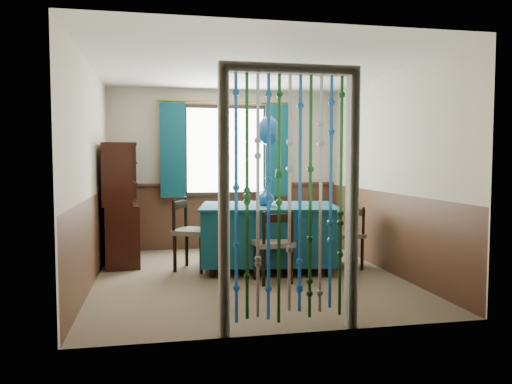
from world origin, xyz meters
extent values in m
plane|color=brown|center=(0.00, 0.00, 0.00)|extent=(4.00, 4.00, 0.00)
plane|color=silver|center=(0.00, 0.00, 2.50)|extent=(4.00, 4.00, 0.00)
plane|color=#BCB29A|center=(0.00, 2.00, 1.25)|extent=(3.60, 0.00, 3.60)
plane|color=#BCB29A|center=(0.00, -2.00, 1.25)|extent=(3.60, 0.00, 3.60)
plane|color=#BCB29A|center=(-1.80, 0.00, 1.25)|extent=(0.00, 4.00, 4.00)
plane|color=#BCB29A|center=(1.80, 0.00, 1.25)|extent=(0.00, 4.00, 4.00)
plane|color=#462B1A|center=(0.00, 1.99, 0.50)|extent=(3.60, 0.00, 3.60)
plane|color=#462B1A|center=(0.00, -1.99, 0.50)|extent=(3.60, 0.00, 3.60)
plane|color=#462B1A|center=(-1.79, 0.00, 0.50)|extent=(0.00, 4.00, 4.00)
plane|color=#462B1A|center=(1.79, 0.00, 0.50)|extent=(0.00, 4.00, 4.00)
cube|color=black|center=(0.00, 1.95, 1.55)|extent=(1.32, 0.12, 1.42)
cube|color=#0E3D48|center=(0.34, 0.36, 0.46)|extent=(1.82, 1.39, 0.68)
cube|color=#0E3D48|center=(0.34, 0.36, 0.81)|extent=(1.89, 1.46, 0.03)
cylinder|color=black|center=(-0.42, 0.05, 0.07)|extent=(0.07, 0.07, 0.14)
cylinder|color=black|center=(0.96, -0.18, 0.07)|extent=(0.07, 0.07, 0.14)
cylinder|color=black|center=(-0.28, 0.90, 0.07)|extent=(0.07, 0.07, 0.14)
cylinder|color=black|center=(1.10, 0.67, 0.07)|extent=(0.07, 0.07, 0.14)
cylinder|color=black|center=(0.09, -0.49, 0.21)|extent=(0.04, 0.04, 0.42)
cylinder|color=black|center=(0.42, -0.45, 0.21)|extent=(0.04, 0.04, 0.42)
cylinder|color=black|center=(0.06, -0.18, 0.21)|extent=(0.04, 0.04, 0.42)
cylinder|color=black|center=(0.39, -0.14, 0.21)|extent=(0.04, 0.04, 0.42)
cube|color=#5B5549|center=(0.24, -0.32, 0.45)|extent=(0.45, 0.44, 0.06)
cube|color=black|center=(0.26, -0.48, 0.76)|extent=(0.36, 0.08, 0.09)
cylinder|color=black|center=(0.09, -0.50, 0.63)|extent=(0.04, 0.04, 0.41)
cylinder|color=black|center=(0.43, -0.46, 0.63)|extent=(0.04, 0.04, 0.41)
cylinder|color=black|center=(0.59, 1.13, 0.21)|extent=(0.04, 0.04, 0.41)
cylinder|color=black|center=(0.28, 1.21, 0.21)|extent=(0.04, 0.04, 0.41)
cylinder|color=black|center=(0.52, 0.83, 0.21)|extent=(0.04, 0.04, 0.41)
cylinder|color=black|center=(0.21, 0.91, 0.21)|extent=(0.04, 0.04, 0.41)
cube|color=#5B5549|center=(0.40, 1.02, 0.44)|extent=(0.49, 0.47, 0.06)
cube|color=black|center=(0.44, 1.18, 0.74)|extent=(0.34, 0.12, 0.09)
cylinder|color=black|center=(0.60, 1.14, 0.62)|extent=(0.04, 0.04, 0.40)
cylinder|color=black|center=(0.28, 1.22, 0.62)|extent=(0.04, 0.04, 0.40)
cylinder|color=black|center=(-0.69, 0.75, 0.23)|extent=(0.05, 0.05, 0.46)
cylinder|color=black|center=(-0.85, 0.41, 0.23)|extent=(0.05, 0.05, 0.46)
cylinder|color=black|center=(-0.37, 0.59, 0.23)|extent=(0.05, 0.05, 0.46)
cylinder|color=black|center=(-0.54, 0.25, 0.23)|extent=(0.05, 0.05, 0.46)
cube|color=#5B5549|center=(-0.61, 0.50, 0.49)|extent=(0.59, 0.60, 0.06)
cube|color=black|center=(-0.78, 0.58, 0.83)|extent=(0.21, 0.37, 0.10)
cylinder|color=black|center=(-0.69, 0.75, 0.69)|extent=(0.04, 0.04, 0.45)
cylinder|color=black|center=(-0.86, 0.42, 0.69)|extent=(0.04, 0.04, 0.45)
cylinder|color=black|center=(1.50, 0.07, 0.20)|extent=(0.04, 0.04, 0.41)
cylinder|color=black|center=(1.51, 0.39, 0.20)|extent=(0.04, 0.04, 0.41)
cylinder|color=black|center=(1.20, 0.07, 0.20)|extent=(0.04, 0.04, 0.41)
cylinder|color=black|center=(1.20, 0.39, 0.20)|extent=(0.04, 0.04, 0.41)
cube|color=#5B5549|center=(1.35, 0.23, 0.44)|extent=(0.38, 0.40, 0.05)
cube|color=black|center=(1.52, 0.23, 0.73)|extent=(0.04, 0.34, 0.09)
cylinder|color=black|center=(1.51, 0.07, 0.61)|extent=(0.04, 0.04, 0.40)
cylinder|color=black|center=(1.52, 0.39, 0.61)|extent=(0.04, 0.04, 0.40)
cube|color=black|center=(-1.55, 1.20, 0.41)|extent=(0.55, 1.28, 0.81)
cube|color=black|center=(-1.55, 0.61, 1.22)|extent=(0.38, 0.09, 0.81)
cube|color=black|center=(-1.55, 1.79, 1.22)|extent=(0.38, 0.09, 0.81)
cube|color=black|center=(-1.55, 1.20, 1.61)|extent=(0.50, 1.28, 0.04)
cube|color=black|center=(-1.75, 1.20, 1.22)|extent=(0.15, 1.22, 0.81)
cube|color=black|center=(-1.52, 1.20, 1.10)|extent=(0.44, 1.19, 0.02)
cube|color=black|center=(-1.52, 1.20, 1.37)|extent=(0.44, 1.19, 0.02)
cylinder|color=olive|center=(0.34, 0.36, 2.14)|extent=(0.01, 0.01, 0.72)
ellipsoid|color=#154C90|center=(0.34, 0.36, 1.78)|extent=(0.29, 0.29, 0.35)
cylinder|color=olive|center=(0.34, 0.36, 1.95)|extent=(0.09, 0.09, 0.03)
imported|color=#154C90|center=(0.29, 0.33, 0.94)|extent=(0.26, 0.26, 0.22)
imported|color=beige|center=(-1.50, 0.94, 1.14)|extent=(0.27, 0.27, 0.06)
imported|color=beige|center=(-1.50, 1.47, 0.90)|extent=(0.20, 0.20, 0.17)
camera|label=1|loc=(-1.05, -5.85, 1.43)|focal=35.00mm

